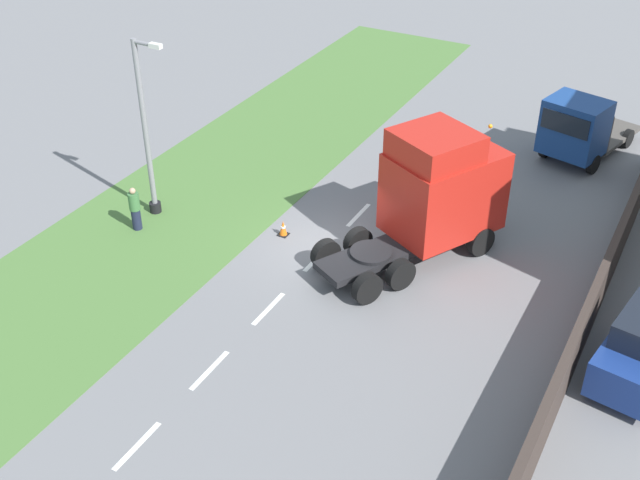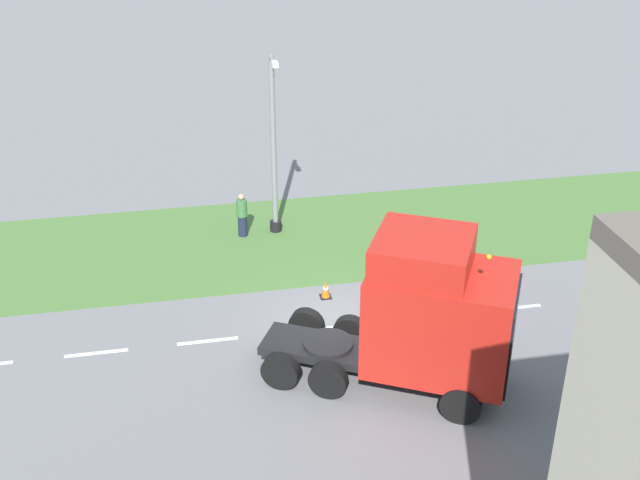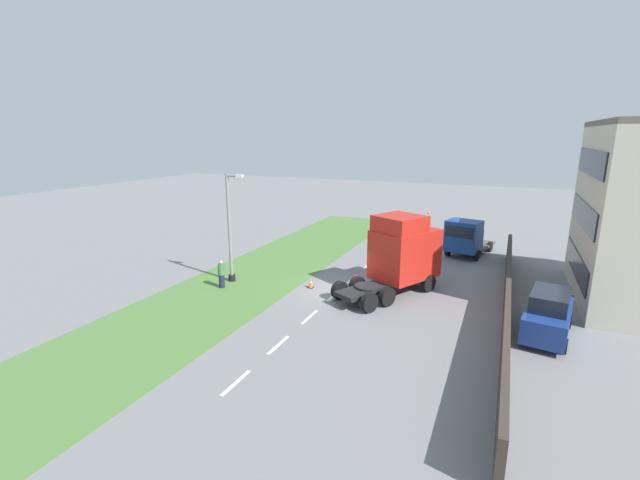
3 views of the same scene
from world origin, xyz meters
TOP-DOWN VIEW (x-y plane):
  - ground_plane at (0.00, 0.00)m, footprint 120.00×120.00m
  - grass_verge at (-6.00, 0.00)m, footprint 7.00×44.00m
  - lane_markings at (0.00, -0.70)m, footprint 0.16×21.00m
  - lorry_cab at (3.24, 1.72)m, footprint 5.23×6.81m
  - lamp_post at (-6.72, -0.90)m, footprint 1.34×0.43m
  - pedestrian at (-6.61, -2.15)m, footprint 0.39×0.39m
  - traffic_cone_lead at (-1.77, -0.00)m, footprint 0.36×0.36m

SIDE VIEW (x-z plane):
  - ground_plane at x=0.00m, z-range 0.00..0.00m
  - lane_markings at x=0.00m, z-range 0.00..0.00m
  - grass_verge at x=-6.00m, z-range 0.00..0.01m
  - traffic_cone_lead at x=-1.77m, z-range -0.01..0.57m
  - pedestrian at x=-6.61m, z-range -0.02..1.67m
  - lorry_cab at x=3.24m, z-range -0.06..4.57m
  - lamp_post at x=-6.72m, z-range -0.37..6.30m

